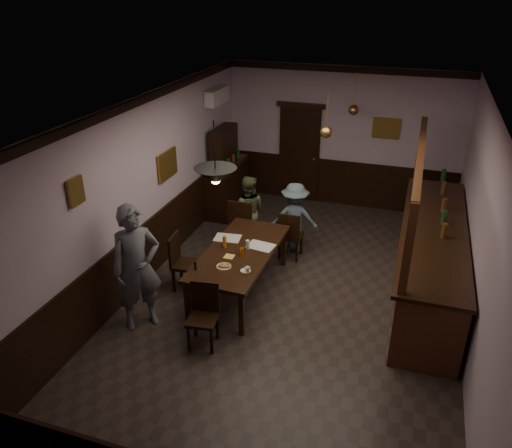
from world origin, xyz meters
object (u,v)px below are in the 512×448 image
at_px(chair_far_left, 242,223).
at_px(bar_counter, 430,258).
at_px(person_seated_left, 248,211).
at_px(soda_can, 242,252).
at_px(pendant_iron, 216,176).
at_px(pendant_brass_far, 354,110).
at_px(coffee_cup, 248,269).
at_px(dining_table, 240,254).
at_px(chair_near, 204,312).
at_px(sideboard, 226,178).
at_px(pendant_brass_mid, 326,132).
at_px(person_seated_right, 294,219).
at_px(person_standing, 137,268).
at_px(chair_far_right, 290,234).
at_px(chair_side, 181,260).

bearing_deg(chair_far_left, bar_counter, 175.88).
relative_size(person_seated_left, soda_can, 11.40).
relative_size(pendant_iron, pendant_brass_far, 1.03).
relative_size(person_seated_left, coffee_cup, 17.11).
bearing_deg(dining_table, chair_near, -91.83).
bearing_deg(sideboard, pendant_brass_mid, -29.37).
xyz_separation_m(person_seated_right, bar_counter, (2.36, -0.54, -0.08)).
bearing_deg(person_seated_right, person_standing, 48.27).
xyz_separation_m(soda_can, sideboard, (-1.44, 3.01, -0.07)).
bearing_deg(chair_far_left, chair_far_right, -179.94).
relative_size(dining_table, coffee_cup, 27.77).
bearing_deg(pendant_brass_mid, chair_far_left, -167.11).
xyz_separation_m(chair_far_left, person_seated_left, (0.01, 0.29, 0.12)).
bearing_deg(sideboard, chair_far_right, -41.46).
bearing_deg(pendant_iron, pendant_brass_mid, 67.93).
distance_m(chair_side, person_seated_left, 1.83).
relative_size(person_seated_right, coffee_cup, 16.85).
xyz_separation_m(soda_can, pendant_iron, (-0.10, -0.68, 1.47)).
relative_size(chair_far_right, sideboard, 0.50).
height_order(dining_table, pendant_brass_mid, pendant_brass_mid).
distance_m(dining_table, pendant_brass_mid, 2.46).
height_order(person_seated_left, soda_can, person_seated_left).
height_order(chair_side, bar_counter, bar_counter).
bearing_deg(chair_near, coffee_cup, 55.60).
bearing_deg(person_seated_left, pendant_iron, 87.93).
bearing_deg(pendant_iron, dining_table, 88.73).
relative_size(chair_far_right, pendant_brass_far, 1.13).
xyz_separation_m(coffee_cup, pendant_iron, (-0.34, -0.24, 1.48)).
distance_m(sideboard, pendant_brass_far, 2.98).
xyz_separation_m(chair_side, pendant_iron, (0.91, -0.61, 1.76)).
height_order(sideboard, bar_counter, bar_counter).
xyz_separation_m(dining_table, chair_far_right, (0.48, 1.26, -0.18)).
distance_m(coffee_cup, pendant_brass_mid, 2.70).
bearing_deg(pendant_iron, person_standing, -158.08).
bearing_deg(coffee_cup, person_seated_right, 86.95).
bearing_deg(pendant_brass_mid, coffee_cup, -106.19).
xyz_separation_m(chair_side, soda_can, (1.01, 0.07, 0.29)).
relative_size(dining_table, person_seated_right, 1.65).
relative_size(dining_table, soda_can, 18.51).
distance_m(person_standing, sideboard, 4.13).
bearing_deg(chair_near, pendant_brass_mid, 62.59).
height_order(chair_side, soda_can, chair_side).
height_order(chair_far_right, person_seated_right, person_seated_right).
xyz_separation_m(chair_far_left, chair_far_right, (0.90, -0.01, -0.07)).
xyz_separation_m(pendant_iron, pendant_brass_far, (1.17, 4.06, 0.02)).
xyz_separation_m(dining_table, bar_counter, (2.84, 1.00, -0.09)).
bearing_deg(chair_far_right, chair_side, 46.67).
distance_m(chair_far_left, pendant_iron, 2.72).
bearing_deg(chair_side, chair_far_left, -24.16).
bearing_deg(chair_far_left, pendant_brass_mid, -166.40).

